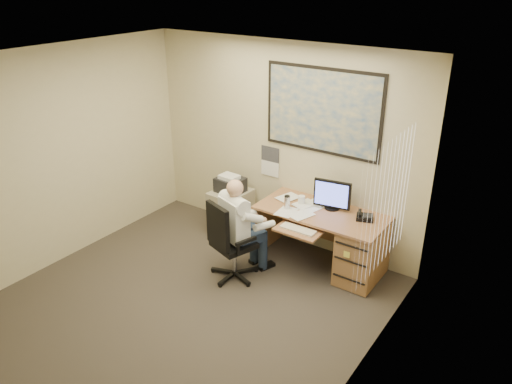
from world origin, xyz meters
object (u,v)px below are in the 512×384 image
Objects in this scene: filing_cabinet at (231,208)px; office_chair at (233,257)px; person at (235,229)px; desk at (346,241)px.

office_chair is (0.73, -0.93, -0.08)m from filing_cabinet.
filing_cabinet is 1.19m from office_chair.
person is at bearing -46.35° from filing_cabinet.
desk is at bearing 58.74° from office_chair.
desk is at bearing 56.70° from person.
desk is 1.25× the size of person.
person is (0.72, -0.85, 0.26)m from filing_cabinet.
desk is at bearing 2.69° from filing_cabinet.
person is at bearing -142.24° from desk.
person reaches higher than filing_cabinet.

